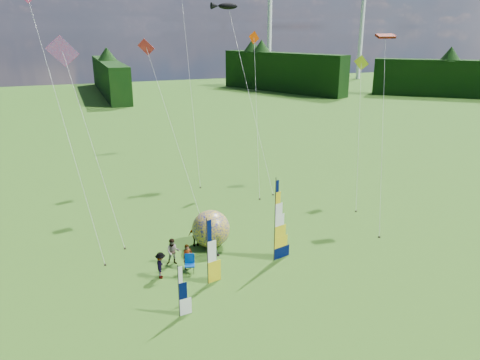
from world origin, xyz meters
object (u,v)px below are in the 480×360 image
object	(u,v)px
spectator_b	(173,252)
spectator_c	(161,265)
spectator_a	(188,257)
kite_whale	(249,88)
feather_banner_main	(275,222)
camp_chair	(190,264)
bol_inflatable	(211,229)
side_banner_left	(207,253)
side_banner_far	(179,292)
spectator_d	(196,234)

from	to	relation	value
spectator_b	spectator_c	distance (m)	1.78
spectator_a	kite_whale	size ratio (longest dim) A/B	0.09
feather_banner_main	camp_chair	xyz separation A→B (m)	(-5.43, 0.46, -2.14)
spectator_b	spectator_c	world-z (taller)	spectator_b
feather_banner_main	bol_inflatable	world-z (taller)	feather_banner_main
bol_inflatable	spectator_b	size ratio (longest dim) A/B	1.49
side_banner_left	side_banner_far	world-z (taller)	side_banner_left
spectator_d	spectator_a	bearing A→B (deg)	71.66
feather_banner_main	spectator_c	world-z (taller)	feather_banner_main
bol_inflatable	spectator_d	size ratio (longest dim) A/B	1.51
kite_whale	side_banner_far	bearing A→B (deg)	-114.43
spectator_a	spectator_b	world-z (taller)	spectator_b
feather_banner_main	bol_inflatable	xyz separation A→B (m)	(-3.14, 3.41, -1.42)
side_banner_left	spectator_a	bearing A→B (deg)	93.21
spectator_d	camp_chair	distance (m)	3.62
spectator_b	feather_banner_main	bearing A→B (deg)	-3.34
bol_inflatable	spectator_c	world-z (taller)	bol_inflatable
feather_banner_main	kite_whale	world-z (taller)	kite_whale
spectator_d	camp_chair	size ratio (longest dim) A/B	1.52
side_banner_left	camp_chair	xyz separation A→B (m)	(-0.64, 1.69, -1.44)
spectator_c	spectator_d	distance (m)	4.60
spectator_a	spectator_b	distance (m)	1.16
spectator_d	spectator_b	bearing A→B (deg)	50.41
side_banner_far	camp_chair	world-z (taller)	side_banner_far
spectator_c	camp_chair	bearing A→B (deg)	-73.08
bol_inflatable	kite_whale	bearing A→B (deg)	58.80
spectator_c	spectator_d	size ratio (longest dim) A/B	0.97
side_banner_left	spectator_a	size ratio (longest dim) A/B	2.47
feather_banner_main	spectator_d	size ratio (longest dim) A/B	3.18
bol_inflatable	kite_whale	xyz separation A→B (m)	(8.19, 13.53, 7.51)
feather_banner_main	spectator_b	bearing A→B (deg)	147.64
spectator_d	feather_banner_main	bearing A→B (deg)	143.68
spectator_c	kite_whale	distance (m)	22.05
spectator_c	kite_whale	world-z (taller)	kite_whale
side_banner_left	spectator_c	size ratio (longest dim) A/B	2.43
camp_chair	spectator_a	bearing A→B (deg)	105.31
spectator_a	kite_whale	distance (m)	20.72
side_banner_left	spectator_c	world-z (taller)	side_banner_left
spectator_b	kite_whale	world-z (taller)	kite_whale
bol_inflatable	spectator_b	distance (m)	3.40
feather_banner_main	spectator_a	size ratio (longest dim) A/B	3.33
camp_chair	side_banner_left	bearing A→B (deg)	-53.24
bol_inflatable	spectator_c	size ratio (longest dim) A/B	1.56
spectator_b	camp_chair	size ratio (longest dim) A/B	1.54
spectator_a	spectator_b	size ratio (longest dim) A/B	0.94
side_banner_left	spectator_b	xyz separation A→B (m)	(-1.34, 3.08, -1.14)
bol_inflatable	spectator_a	xyz separation A→B (m)	(-2.29, -2.47, -0.47)
side_banner_left	bol_inflatable	distance (m)	4.98
side_banner_far	kite_whale	distance (m)	25.14
feather_banner_main	camp_chair	size ratio (longest dim) A/B	4.82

